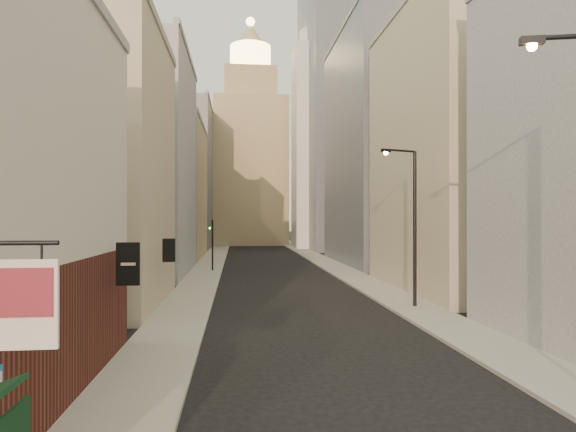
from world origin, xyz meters
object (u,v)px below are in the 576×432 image
Objects in this scene: clock_tower at (250,155)px; traffic_light_left at (212,237)px; white_tower at (317,139)px; streetlamp_mid at (412,218)px.

clock_tower is 50.81m from traffic_light_left.
traffic_light_left is at bearing -114.75° from white_tower.
streetlamp_mid is (-3.61, -54.56, -13.43)m from white_tower.
clock_tower is 4.95× the size of streetlamp_mid.
white_tower is at bearing -136.96° from traffic_light_left.
streetlamp_mid reaches higher than traffic_light_left.
clock_tower reaches higher than streetlamp_mid.
white_tower is 56.30m from streetlamp_mid.
white_tower is 40.95m from traffic_light_left.
streetlamp_mid is at bearing -83.85° from clock_tower.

